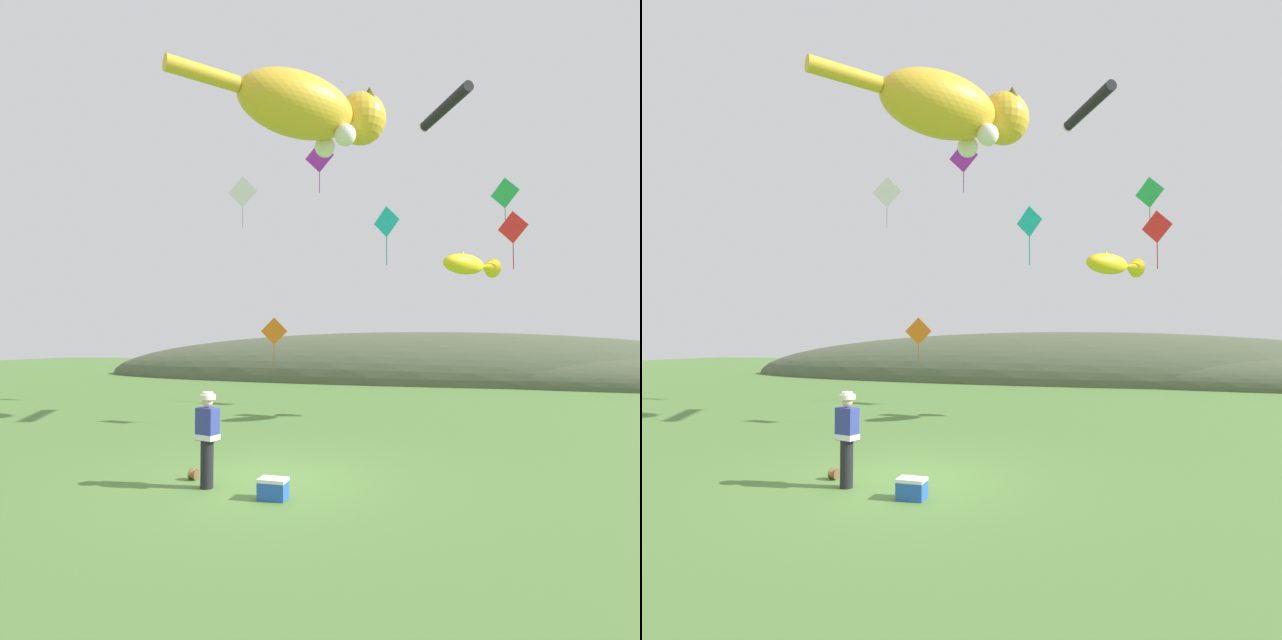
% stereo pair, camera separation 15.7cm
% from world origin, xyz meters
% --- Properties ---
extents(ground_plane, '(120.00, 120.00, 0.00)m').
position_xyz_m(ground_plane, '(0.00, 0.00, 0.00)').
color(ground_plane, '#517A38').
extents(distant_hill_ridge, '(51.00, 13.70, 6.79)m').
position_xyz_m(distant_hill_ridge, '(1.60, 27.23, 0.00)').
color(distant_hill_ridge, '#4C563D').
rests_on(distant_hill_ridge, ground).
extents(festival_attendant, '(0.47, 0.36, 1.77)m').
position_xyz_m(festival_attendant, '(-0.79, -0.74, 0.95)').
color(festival_attendant, black).
rests_on(festival_attendant, ground).
extents(kite_spool, '(0.13, 0.22, 0.22)m').
position_xyz_m(kite_spool, '(-1.32, -0.32, 0.11)').
color(kite_spool, olive).
rests_on(kite_spool, ground).
extents(picnic_cooler, '(0.50, 0.34, 0.36)m').
position_xyz_m(picnic_cooler, '(0.63, -1.00, 0.18)').
color(picnic_cooler, blue).
rests_on(picnic_cooler, ground).
extents(kite_giant_cat, '(5.25, 5.97, 2.24)m').
position_xyz_m(kite_giant_cat, '(-0.70, 5.51, 9.97)').
color(kite_giant_cat, gold).
extents(kite_fish_windsock, '(2.13, 2.46, 0.79)m').
position_xyz_m(kite_fish_windsock, '(3.97, 8.43, 5.32)').
color(kite_fish_windsock, yellow).
extents(kite_tube_streamer, '(1.91, 2.81, 0.44)m').
position_xyz_m(kite_tube_streamer, '(3.22, 7.95, 10.61)').
color(kite_tube_streamer, black).
extents(kite_diamond_red, '(0.96, 0.64, 2.04)m').
position_xyz_m(kite_diamond_red, '(5.45, 9.26, 6.67)').
color(kite_diamond_red, red).
extents(kite_diamond_violet, '(1.38, 0.20, 2.29)m').
position_xyz_m(kite_diamond_violet, '(-2.25, 11.54, 10.80)').
color(kite_diamond_violet, purple).
extents(kite_diamond_white, '(1.40, 0.07, 2.30)m').
position_xyz_m(kite_diamond_white, '(-5.65, 10.95, 9.37)').
color(kite_diamond_white, white).
extents(kite_diamond_teal, '(0.90, 0.49, 1.91)m').
position_xyz_m(kite_diamond_teal, '(1.45, 6.62, 6.52)').
color(kite_diamond_teal, '#19BFBF').
extents(kite_diamond_green, '(1.08, 0.73, 2.19)m').
position_xyz_m(kite_diamond_green, '(5.44, 12.47, 8.81)').
color(kite_diamond_green, green).
extents(kite_diamond_orange, '(1.23, 0.11, 2.13)m').
position_xyz_m(kite_diamond_orange, '(-4.36, 11.55, 3.15)').
color(kite_diamond_orange, orange).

